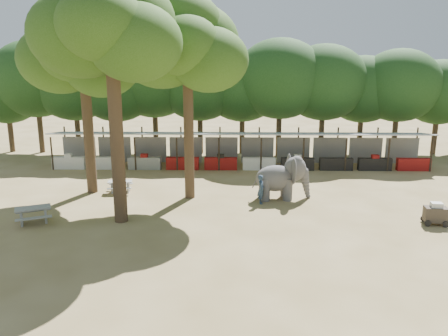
{
  "coord_description": "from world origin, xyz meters",
  "views": [
    {
      "loc": [
        -0.53,
        -18.2,
        7.53
      ],
      "look_at": [
        -1.0,
        5.0,
        2.0
      ],
      "focal_mm": 35.0,
      "sensor_mm": 36.0,
      "label": 1
    }
  ],
  "objects_px": {
    "handler": "(261,189)",
    "picnic_table_far": "(120,185)",
    "elephant": "(282,178)",
    "yard_tree_center": "(108,26)",
    "cart_front": "(436,214)",
    "yard_tree_left": "(81,52)",
    "yard_tree_back": "(185,45)",
    "picnic_table_near": "(33,213)"
  },
  "relations": [
    {
      "from": "yard_tree_center",
      "to": "cart_front",
      "type": "xyz_separation_m",
      "value": [
        15.36,
        -0.35,
        -8.66
      ]
    },
    {
      "from": "handler",
      "to": "picnic_table_far",
      "type": "xyz_separation_m",
      "value": [
        -8.34,
        1.98,
        -0.35
      ]
    },
    {
      "from": "picnic_table_near",
      "to": "yard_tree_back",
      "type": "bearing_deg",
      "value": 8.23
    },
    {
      "from": "yard_tree_center",
      "to": "handler",
      "type": "relative_size",
      "value": 7.38
    },
    {
      "from": "yard_tree_left",
      "to": "handler",
      "type": "bearing_deg",
      "value": -12.39
    },
    {
      "from": "yard_tree_center",
      "to": "elephant",
      "type": "xyz_separation_m",
      "value": [
        8.45,
        3.7,
        -7.96
      ]
    },
    {
      "from": "yard_tree_back",
      "to": "picnic_table_far",
      "type": "relative_size",
      "value": 7.25
    },
    {
      "from": "yard_tree_center",
      "to": "cart_front",
      "type": "bearing_deg",
      "value": -1.31
    },
    {
      "from": "yard_tree_center",
      "to": "yard_tree_back",
      "type": "distance_m",
      "value": 5.04
    },
    {
      "from": "yard_tree_left",
      "to": "yard_tree_back",
      "type": "relative_size",
      "value": 0.97
    },
    {
      "from": "elephant",
      "to": "handler",
      "type": "distance_m",
      "value": 1.63
    },
    {
      "from": "elephant",
      "to": "handler",
      "type": "relative_size",
      "value": 2.01
    },
    {
      "from": "yard_tree_center",
      "to": "cart_front",
      "type": "relative_size",
      "value": 9.9
    },
    {
      "from": "yard_tree_back",
      "to": "picnic_table_near",
      "type": "xyz_separation_m",
      "value": [
        -7.03,
        -4.57,
        -8.01
      ]
    },
    {
      "from": "yard_tree_left",
      "to": "yard_tree_center",
      "type": "distance_m",
      "value": 5.92
    },
    {
      "from": "elephant",
      "to": "picnic_table_far",
      "type": "relative_size",
      "value": 2.09
    },
    {
      "from": "picnic_table_near",
      "to": "cart_front",
      "type": "distance_m",
      "value": 19.39
    },
    {
      "from": "picnic_table_near",
      "to": "yard_tree_center",
      "type": "bearing_deg",
      "value": -16.78
    },
    {
      "from": "picnic_table_near",
      "to": "picnic_table_far",
      "type": "distance_m",
      "value": 6.04
    },
    {
      "from": "yard_tree_center",
      "to": "picnic_table_far",
      "type": "height_order",
      "value": "yard_tree_center"
    },
    {
      "from": "yard_tree_left",
      "to": "picnic_table_near",
      "type": "height_order",
      "value": "yard_tree_left"
    },
    {
      "from": "yard_tree_back",
      "to": "handler",
      "type": "relative_size",
      "value": 6.97
    },
    {
      "from": "handler",
      "to": "picnic_table_far",
      "type": "height_order",
      "value": "handler"
    },
    {
      "from": "yard_tree_left",
      "to": "yard_tree_center",
      "type": "bearing_deg",
      "value": -59.04
    },
    {
      "from": "yard_tree_back",
      "to": "yard_tree_left",
      "type": "bearing_deg",
      "value": 170.54
    },
    {
      "from": "yard_tree_center",
      "to": "picnic_table_near",
      "type": "distance_m",
      "value": 9.59
    },
    {
      "from": "handler",
      "to": "picnic_table_far",
      "type": "distance_m",
      "value": 8.58
    },
    {
      "from": "yard_tree_center",
      "to": "yard_tree_back",
      "type": "xyz_separation_m",
      "value": [
        3.0,
        4.0,
        -0.67
      ]
    },
    {
      "from": "cart_front",
      "to": "elephant",
      "type": "bearing_deg",
      "value": 157.14
    },
    {
      "from": "yard_tree_back",
      "to": "picnic_table_near",
      "type": "height_order",
      "value": "yard_tree_back"
    },
    {
      "from": "yard_tree_left",
      "to": "cart_front",
      "type": "height_order",
      "value": "yard_tree_left"
    },
    {
      "from": "yard_tree_left",
      "to": "yard_tree_center",
      "type": "xyz_separation_m",
      "value": [
        3.0,
        -5.0,
        1.01
      ]
    },
    {
      "from": "elephant",
      "to": "cart_front",
      "type": "height_order",
      "value": "elephant"
    },
    {
      "from": "handler",
      "to": "picnic_table_near",
      "type": "bearing_deg",
      "value": 104.66
    },
    {
      "from": "handler",
      "to": "picnic_table_far",
      "type": "bearing_deg",
      "value": 74.78
    },
    {
      "from": "handler",
      "to": "picnic_table_near",
      "type": "xyz_separation_m",
      "value": [
        -11.21,
        -3.33,
        -0.29
      ]
    },
    {
      "from": "yard_tree_back",
      "to": "cart_front",
      "type": "height_order",
      "value": "yard_tree_back"
    },
    {
      "from": "elephant",
      "to": "yard_tree_left",
      "type": "bearing_deg",
      "value": 168.94
    },
    {
      "from": "picnic_table_far",
      "to": "elephant",
      "type": "bearing_deg",
      "value": -13.72
    },
    {
      "from": "yard_tree_left",
      "to": "picnic_table_far",
      "type": "height_order",
      "value": "yard_tree_left"
    },
    {
      "from": "yard_tree_back",
      "to": "handler",
      "type": "xyz_separation_m",
      "value": [
        4.18,
        -1.24,
        -7.73
      ]
    },
    {
      "from": "picnic_table_far",
      "to": "picnic_table_near",
      "type": "bearing_deg",
      "value": -126.03
    }
  ]
}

